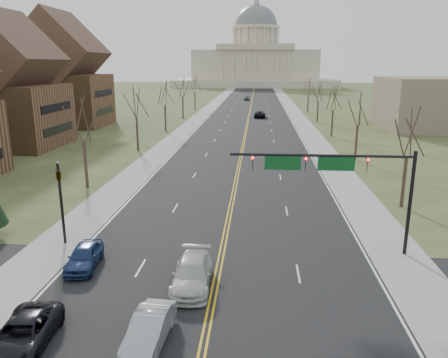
% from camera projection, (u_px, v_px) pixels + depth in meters
% --- Properties ---
extents(road, '(20.00, 380.00, 0.01)m').
position_uv_depth(road, '(250.00, 110.00, 123.85)').
color(road, black).
rests_on(road, ground).
extents(cross_road, '(120.00, 14.00, 0.01)m').
position_uv_depth(cross_road, '(212.00, 305.00, 23.63)').
color(cross_road, black).
rests_on(cross_road, ground).
extents(sidewalk_left, '(4.00, 380.00, 0.03)m').
position_uv_depth(sidewalk_left, '(208.00, 109.00, 124.76)').
color(sidewalk_left, gray).
rests_on(sidewalk_left, ground).
extents(sidewalk_right, '(4.00, 380.00, 0.03)m').
position_uv_depth(sidewalk_right, '(293.00, 110.00, 122.95)').
color(sidewalk_right, gray).
rests_on(sidewalk_right, ground).
extents(center_line, '(0.42, 380.00, 0.01)m').
position_uv_depth(center_line, '(250.00, 110.00, 123.85)').
color(center_line, gold).
rests_on(center_line, road).
extents(edge_line_left, '(0.15, 380.00, 0.01)m').
position_uv_depth(edge_line_left, '(216.00, 109.00, 124.59)').
color(edge_line_left, silver).
rests_on(edge_line_left, road).
extents(edge_line_right, '(0.15, 380.00, 0.01)m').
position_uv_depth(edge_line_right, '(285.00, 110.00, 123.11)').
color(edge_line_right, silver).
rests_on(edge_line_right, road).
extents(capitol, '(90.00, 60.00, 50.00)m').
position_uv_depth(capitol, '(255.00, 61.00, 255.05)').
color(capitol, beige).
rests_on(capitol, ground).
extents(signal_mast, '(12.12, 0.44, 7.20)m').
position_uv_depth(signal_mast, '(335.00, 171.00, 28.82)').
color(signal_mast, black).
rests_on(signal_mast, ground).
extents(signal_left, '(0.32, 0.36, 6.00)m').
position_uv_depth(signal_left, '(60.00, 194.00, 30.77)').
color(signal_left, black).
rests_on(signal_left, ground).
extents(tree_r_0, '(3.74, 3.74, 8.50)m').
position_uv_depth(tree_r_0, '(409.00, 136.00, 38.13)').
color(tree_r_0, '#3B2B23').
rests_on(tree_r_0, ground).
extents(tree_l_0, '(3.96, 3.96, 9.00)m').
position_uv_depth(tree_l_0, '(82.00, 122.00, 44.22)').
color(tree_l_0, '#3B2B23').
rests_on(tree_l_0, ground).
extents(tree_r_1, '(3.74, 3.74, 8.50)m').
position_uv_depth(tree_r_1, '(359.00, 111.00, 57.41)').
color(tree_r_1, '#3B2B23').
rests_on(tree_r_1, ground).
extents(tree_l_1, '(3.96, 3.96, 9.00)m').
position_uv_depth(tree_l_1, '(136.00, 104.00, 63.50)').
color(tree_l_1, '#3B2B23').
rests_on(tree_l_1, ground).
extents(tree_r_2, '(3.74, 3.74, 8.50)m').
position_uv_depth(tree_r_2, '(334.00, 99.00, 76.68)').
color(tree_r_2, '#3B2B23').
rests_on(tree_r_2, ground).
extents(tree_l_2, '(3.96, 3.96, 9.00)m').
position_uv_depth(tree_l_2, '(165.00, 95.00, 82.77)').
color(tree_l_2, '#3B2B23').
rests_on(tree_l_2, ground).
extents(tree_r_3, '(3.74, 3.74, 8.50)m').
position_uv_depth(tree_r_3, '(319.00, 92.00, 95.95)').
color(tree_r_3, '#3B2B23').
rests_on(tree_r_3, ground).
extents(tree_l_3, '(3.96, 3.96, 9.00)m').
position_uv_depth(tree_l_3, '(182.00, 89.00, 102.05)').
color(tree_l_3, '#3B2B23').
rests_on(tree_l_3, ground).
extents(tree_r_4, '(3.74, 3.74, 8.50)m').
position_uv_depth(tree_r_4, '(309.00, 87.00, 115.23)').
color(tree_r_4, '#3B2B23').
rests_on(tree_r_4, ground).
extents(tree_l_4, '(3.96, 3.96, 9.00)m').
position_uv_depth(tree_l_4, '(195.00, 85.00, 121.32)').
color(tree_l_4, '#3B2B23').
rests_on(tree_l_4, ground).
extents(bldg_left_mid, '(15.10, 14.28, 20.75)m').
position_uv_depth(bldg_left_mid, '(7.00, 91.00, 66.56)').
color(bldg_left_mid, brown).
rests_on(bldg_left_mid, ground).
extents(bldg_left_far, '(17.10, 14.28, 23.25)m').
position_uv_depth(bldg_left_far, '(62.00, 79.00, 89.58)').
color(bldg_left_far, brown).
rests_on(bldg_left_far, ground).
extents(bldg_right_mass, '(25.00, 20.00, 10.00)m').
position_uv_depth(bldg_right_mass, '(448.00, 103.00, 86.79)').
color(bldg_right_mass, '#7B6A57').
rests_on(bldg_right_mass, ground).
extents(car_sb_inner_lead, '(1.81, 4.48, 1.45)m').
position_uv_depth(car_sb_inner_lead, '(149.00, 329.00, 20.20)').
color(car_sb_inner_lead, '#9A9CA1').
rests_on(car_sb_inner_lead, road).
extents(car_sb_outer_lead, '(2.76, 5.25, 1.41)m').
position_uv_depth(car_sb_outer_lead, '(23.00, 334.00, 19.83)').
color(car_sb_outer_lead, black).
rests_on(car_sb_outer_lead, road).
extents(car_sb_inner_second, '(2.36, 5.40, 1.54)m').
position_uv_depth(car_sb_inner_second, '(192.00, 274.00, 25.40)').
color(car_sb_inner_second, '#BEBEBE').
rests_on(car_sb_inner_second, road).
extents(car_sb_outer_second, '(2.20, 4.52, 1.49)m').
position_uv_depth(car_sb_outer_second, '(84.00, 256.00, 27.80)').
color(car_sb_outer_second, navy).
rests_on(car_sb_outer_second, road).
extents(car_far_nb, '(2.69, 5.78, 1.60)m').
position_uv_depth(car_far_nb, '(260.00, 114.00, 105.53)').
color(car_far_nb, black).
rests_on(car_far_nb, road).
extents(car_far_sb, '(2.01, 4.70, 1.58)m').
position_uv_depth(car_far_sb, '(247.00, 98.00, 155.35)').
color(car_far_sb, '#56595E').
rests_on(car_far_sb, road).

